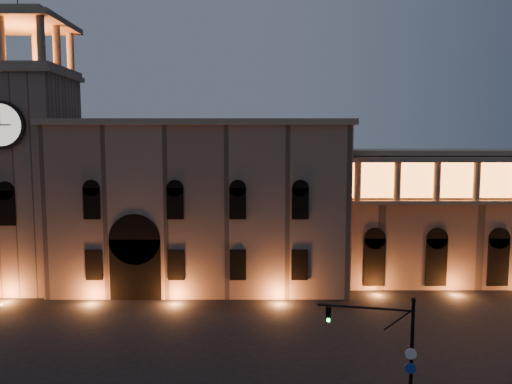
# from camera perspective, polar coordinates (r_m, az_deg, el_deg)

# --- Properties ---
(ground) EXTENTS (160.00, 160.00, 0.00)m
(ground) POSITION_cam_1_polar(r_m,az_deg,el_deg) (35.33, -6.48, -20.29)
(ground) COLOR black
(ground) RESTS_ON ground
(government_building) EXTENTS (30.80, 12.80, 17.60)m
(government_building) POSITION_cam_1_polar(r_m,az_deg,el_deg) (54.13, -6.20, -1.28)
(government_building) COLOR #7C6251
(government_building) RESTS_ON ground
(clock_tower) EXTENTS (9.80, 9.80, 32.40)m
(clock_tower) POSITION_cam_1_polar(r_m,az_deg,el_deg) (57.83, -24.83, 2.37)
(clock_tower) COLOR #7C6251
(clock_tower) RESTS_ON ground
(colonnade_wing) EXTENTS (40.60, 11.50, 14.50)m
(colonnade_wing) POSITION_cam_1_polar(r_m,az_deg,el_deg) (62.74, 26.76, -2.21)
(colonnade_wing) COLOR #775D4C
(colonnade_wing) RESTS_ON ground
(traffic_light) EXTENTS (5.24, 1.39, 7.32)m
(traffic_light) POSITION_cam_1_polar(r_m,az_deg,el_deg) (29.39, 15.50, -17.88)
(traffic_light) COLOR black
(traffic_light) RESTS_ON ground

